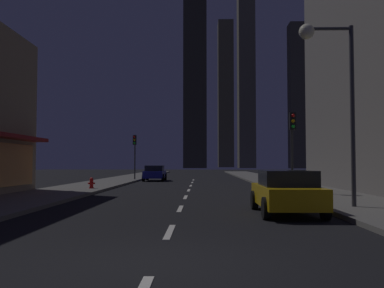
% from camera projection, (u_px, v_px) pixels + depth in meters
% --- Properties ---
extents(ground_plane, '(78.00, 136.00, 0.10)m').
position_uv_depth(ground_plane, '(193.00, 182.00, 39.12)').
color(ground_plane, black).
extents(sidewalk_right, '(4.00, 76.00, 0.15)m').
position_uv_depth(sidewalk_right, '(269.00, 180.00, 38.97)').
color(sidewalk_right, '#605E59').
rests_on(sidewalk_right, ground).
extents(sidewalk_left, '(4.00, 76.00, 0.15)m').
position_uv_depth(sidewalk_left, '(118.00, 180.00, 39.28)').
color(sidewalk_left, '#605E59').
rests_on(sidewalk_left, ground).
extents(lane_marking_center, '(0.16, 38.60, 0.01)m').
position_uv_depth(lane_marking_center, '(187.00, 193.00, 23.34)').
color(lane_marking_center, silver).
rests_on(lane_marking_center, ground).
extents(skyscraper_distant_tall, '(7.48, 5.58, 55.47)m').
position_uv_depth(skyscraper_distant_tall, '(195.00, 83.00, 136.72)').
color(skyscraper_distant_tall, '#363328').
rests_on(skyscraper_distant_tall, ground).
extents(skyscraper_distant_mid, '(5.92, 8.66, 57.36)m').
position_uv_depth(skyscraper_distant_mid, '(226.00, 94.00, 166.11)').
color(skyscraper_distant_mid, brown).
rests_on(skyscraper_distant_mid, ground).
extents(skyscraper_distant_short, '(5.38, 7.56, 76.35)m').
position_uv_depth(skyscraper_distant_short, '(246.00, 53.00, 139.88)').
color(skyscraper_distant_short, '#605B48').
rests_on(skyscraper_distant_short, ground).
extents(skyscraper_distant_slender, '(6.41, 5.21, 44.73)m').
position_uv_depth(skyscraper_distant_slender, '(300.00, 96.00, 129.61)').
color(skyscraper_distant_slender, '#484436').
rests_on(skyscraper_distant_slender, ground).
extents(car_parked_near, '(1.98, 4.24, 1.45)m').
position_uv_depth(car_parked_near, '(286.00, 192.00, 13.95)').
color(car_parked_near, gold).
rests_on(car_parked_near, ground).
extents(car_parked_far, '(1.98, 4.24, 1.45)m').
position_uv_depth(car_parked_far, '(155.00, 173.00, 39.64)').
color(car_parked_far, navy).
rests_on(car_parked_far, ground).
extents(fire_hydrant_far_left, '(0.42, 0.30, 0.65)m').
position_uv_depth(fire_hydrant_far_left, '(91.00, 183.00, 25.60)').
color(fire_hydrant_far_left, red).
rests_on(fire_hydrant_far_left, sidewalk_left).
extents(traffic_light_near_right, '(0.32, 0.48, 4.20)m').
position_uv_depth(traffic_light_near_right, '(292.00, 134.00, 21.82)').
color(traffic_light_near_right, '#2D2D2D').
rests_on(traffic_light_near_right, sidewalk_right).
extents(traffic_light_far_left, '(0.32, 0.48, 4.20)m').
position_uv_depth(traffic_light_far_left, '(135.00, 147.00, 39.72)').
color(traffic_light_far_left, '#2D2D2D').
rests_on(traffic_light_far_left, sidewalk_left).
extents(street_lamp_right, '(1.96, 0.56, 6.58)m').
position_uv_depth(street_lamp_right, '(329.00, 69.00, 15.17)').
color(street_lamp_right, '#38383D').
rests_on(street_lamp_right, sidewalk_right).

